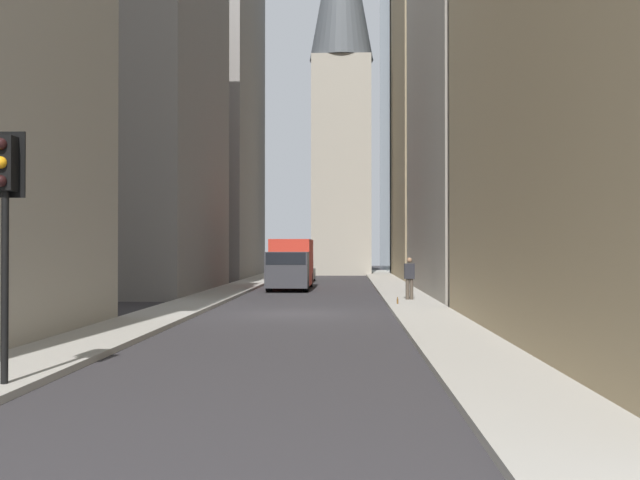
{
  "coord_description": "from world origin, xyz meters",
  "views": [
    {
      "loc": [
        -25.1,
        -1.79,
        2.36
      ],
      "look_at": [
        15.34,
        -0.23,
        2.81
      ],
      "focal_mm": 39.49,
      "sensor_mm": 36.0,
      "label": 1
    }
  ],
  "objects_px": {
    "discarded_bottle": "(398,301)",
    "pedestrian": "(409,277)",
    "delivery_truck": "(291,264)",
    "hatchback_grey": "(301,272)",
    "traffic_light_foreground": "(5,197)"
  },
  "relations": [
    {
      "from": "discarded_bottle",
      "to": "pedestrian",
      "type": "bearing_deg",
      "value": -16.11
    },
    {
      "from": "delivery_truck",
      "to": "hatchback_grey",
      "type": "height_order",
      "value": "delivery_truck"
    },
    {
      "from": "hatchback_grey",
      "to": "traffic_light_foreground",
      "type": "distance_m",
      "value": 38.0
    },
    {
      "from": "pedestrian",
      "to": "discarded_bottle",
      "type": "distance_m",
      "value": 2.6
    },
    {
      "from": "delivery_truck",
      "to": "traffic_light_foreground",
      "type": "distance_m",
      "value": 28.54
    },
    {
      "from": "delivery_truck",
      "to": "traffic_light_foreground",
      "type": "height_order",
      "value": "traffic_light_foreground"
    },
    {
      "from": "hatchback_grey",
      "to": "discarded_bottle",
      "type": "height_order",
      "value": "hatchback_grey"
    },
    {
      "from": "discarded_bottle",
      "to": "delivery_truck",
      "type": "bearing_deg",
      "value": 23.88
    },
    {
      "from": "delivery_truck",
      "to": "pedestrian",
      "type": "relative_size",
      "value": 3.59
    },
    {
      "from": "traffic_light_foreground",
      "to": "pedestrian",
      "type": "distance_m",
      "value": 20.84
    },
    {
      "from": "pedestrian",
      "to": "hatchback_grey",
      "type": "bearing_deg",
      "value": 17.31
    },
    {
      "from": "traffic_light_foreground",
      "to": "discarded_bottle",
      "type": "distance_m",
      "value": 18.55
    },
    {
      "from": "discarded_bottle",
      "to": "traffic_light_foreground",
      "type": "bearing_deg",
      "value": 155.5
    },
    {
      "from": "traffic_light_foreground",
      "to": "pedestrian",
      "type": "xyz_separation_m",
      "value": [
        19.02,
        -8.27,
        -2.06
      ]
    },
    {
      "from": "traffic_light_foreground",
      "to": "pedestrian",
      "type": "height_order",
      "value": "traffic_light_foreground"
    }
  ]
}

